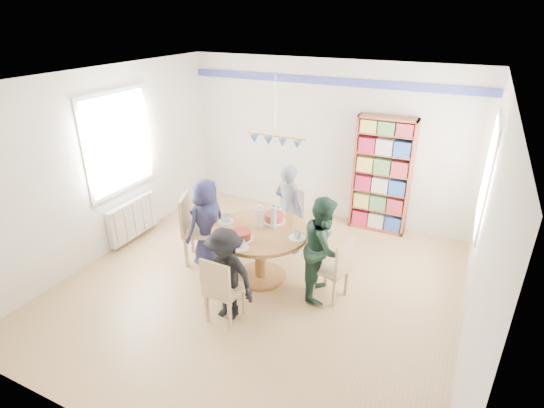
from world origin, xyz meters
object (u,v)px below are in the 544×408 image
Objects in this scene: chair_left at (194,226)px; chair_far at (290,216)px; radiator at (133,219)px; bookshelf at (382,176)px; chair_near at (221,288)px; person_near at (226,275)px; chair_right at (336,267)px; person_right at (324,248)px; person_far at (289,209)px; dining_table at (261,242)px; person_left at (207,223)px.

chair_left is 1.47m from chair_far.
radiator is 0.52× the size of bookshelf.
chair_near is at bearing -109.08° from bookshelf.
person_near is (-0.00, 0.12, 0.11)m from chair_near.
chair_near is at bearing -82.32° from person_near.
chair_near is at bearing -136.01° from chair_right.
person_right is at bearing -1.35° from radiator.
person_near reaches higher than radiator.
person_right is (0.86, 1.05, 0.20)m from chair_near.
radiator is 2.62m from chair_near.
bookshelf reaches higher than chair_far.
person_near is 3.26m from bookshelf.
radiator is at bearing 178.13° from chair_right.
bookshelf is at bearing 77.63° from person_near.
person_far is at bearing 37.40° from chair_left.
bookshelf is at bearing -117.75° from person_far.
person_left reaches higher than dining_table.
person_left reaches higher than chair_left.
chair_far is (-0.02, 1.02, -0.06)m from dining_table.
radiator is at bearing -149.41° from bookshelf.
dining_table is 2.45m from bookshelf.
chair_left reaches higher than radiator.
radiator is 1.11× the size of chair_far.
chair_right is at bearing -110.54° from person_right.
person_far is at bearing 87.49° from dining_table.
chair_near reaches higher than dining_table.
person_near is (-0.86, -0.93, -0.09)m from person_right.
chair_right is (2.14, -0.01, -0.09)m from chair_left.
chair_left is 1.13× the size of chair_far.
chair_near is 0.46× the size of bookshelf.
chair_far reaches higher than chair_right.
radiator is at bearing -158.51° from chair_far.
person_far reaches higher than person_left.
person_right is (1.95, 0.03, 0.12)m from chair_left.
person_left reaches higher than chair_near.
person_far is (0.03, 1.87, 0.21)m from chair_near.
dining_table is 1.51× the size of chair_right.
dining_table is at bearing -0.28° from chair_left.
chair_left is 1.49m from chair_near.
chair_far is at bearing 91.18° from dining_table.
radiator is at bearing 29.22° from person_far.
person_left is at bearing 140.81° from person_near.
chair_near is 0.16m from person_near.
chair_right is 1.49m from chair_far.
chair_right is at bearing 105.82° from person_left.
chair_left is at bearing 49.21° from person_far.
person_right is at bearing 169.25° from chair_right.
chair_far is 0.66× the size of person_right.
person_right reaches higher than chair_near.
person_near is at bearing -89.10° from chair_far.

